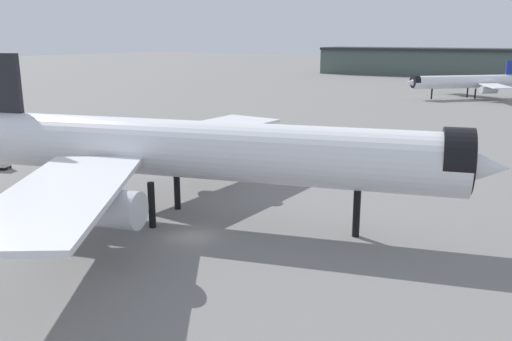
% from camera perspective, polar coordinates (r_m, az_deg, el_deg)
% --- Properties ---
extents(ground, '(900.00, 900.00, 0.00)m').
position_cam_1_polar(ground, '(51.54, -6.74, -6.99)').
color(ground, slate).
extents(airliner_near_gate, '(58.77, 52.34, 16.74)m').
position_cam_1_polar(airliner_near_gate, '(54.26, -7.71, 2.18)').
color(airliner_near_gate, white).
rests_on(airliner_near_gate, ground).
extents(airliner_far_taxiway, '(32.58, 33.71, 11.25)m').
position_cam_1_polar(airliner_far_taxiway, '(177.13, 21.64, 8.77)').
color(airliner_far_taxiway, white).
rests_on(airliner_far_taxiway, ground).
extents(service_truck_front, '(5.94, 3.90, 3.00)m').
position_cam_1_polar(service_truck_front, '(81.73, 14.03, 1.77)').
color(service_truck_front, black).
rests_on(service_truck_front, ground).
extents(baggage_cart_trailing, '(2.80, 2.59, 1.82)m').
position_cam_1_polar(baggage_cart_trailing, '(84.57, -25.60, 0.77)').
color(baggage_cart_trailing, black).
rests_on(baggage_cart_trailing, ground).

